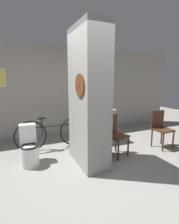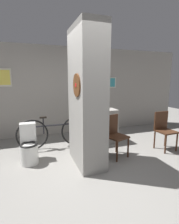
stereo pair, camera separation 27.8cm
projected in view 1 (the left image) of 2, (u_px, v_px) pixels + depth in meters
The scene contains 10 objects.
ground_plane at pixel (99, 175), 3.07m from camera, with size 14.00×14.00×0.00m, color gray.
wall_back at pixel (60, 91), 5.20m from camera, with size 8.00×0.09×2.60m.
pillar_center at pixel (88, 98), 3.29m from camera, with size 0.50×1.02×2.60m.
counter_shelf at pixel (94, 126), 4.57m from camera, with size 1.12×0.44×0.87m.
toilet at pixel (29, 148), 3.40m from camera, with size 0.35×0.51×0.77m.
chair_near_pillar at pixel (115, 133), 3.79m from camera, with size 0.50×0.50×0.89m.
chair_by_doorway at pixel (161, 127), 4.27m from camera, with size 0.42×0.42×0.89m.
bicycle at pixel (53, 133), 4.19m from camera, with size 1.78×0.42×0.79m.
bottle_tall at pixel (100, 106), 4.56m from camera, with size 0.09×0.09×0.28m.
bottle_short at pixel (97, 108), 4.42m from camera, with size 0.08×0.08×0.20m.
Camera 1 is at (-1.30, -2.51, 1.65)m, focal length 28.00 mm.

